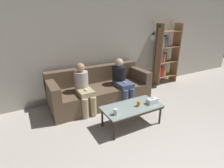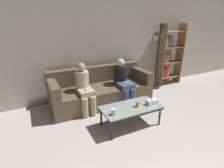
# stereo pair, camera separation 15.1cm
# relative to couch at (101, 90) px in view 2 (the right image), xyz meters

# --- Properties ---
(wall_back) EXTENTS (12.00, 0.06, 2.60)m
(wall_back) POSITION_rel_couch_xyz_m (0.00, 0.53, 0.99)
(wall_back) COLOR #B7B2A3
(wall_back) RESTS_ON ground_plane
(couch) EXTENTS (2.40, 0.92, 0.85)m
(couch) POSITION_rel_couch_xyz_m (0.00, 0.00, 0.00)
(couch) COLOR brown
(couch) RESTS_ON ground_plane
(coffee_table) EXTENTS (1.13, 0.57, 0.41)m
(coffee_table) POSITION_rel_couch_xyz_m (0.12, -1.20, 0.05)
(coffee_table) COLOR #8C9E99
(coffee_table) RESTS_ON ground_plane
(cup_near_left) EXTENTS (0.07, 0.07, 0.10)m
(cup_near_left) POSITION_rel_couch_xyz_m (0.23, -1.25, 0.14)
(cup_near_left) COLOR orange
(cup_near_left) RESTS_ON coffee_table
(cup_near_right) EXTENTS (0.08, 0.08, 0.11)m
(cup_near_right) POSITION_rel_couch_xyz_m (-0.31, -1.31, 0.15)
(cup_near_right) COLOR silver
(cup_near_right) RESTS_ON coffee_table
(tissue_box) EXTENTS (0.22, 0.12, 0.13)m
(tissue_box) POSITION_rel_couch_xyz_m (0.53, -1.29, 0.15)
(tissue_box) COLOR white
(tissue_box) RESTS_ON coffee_table
(bookshelf) EXTENTS (0.77, 0.32, 1.83)m
(bookshelf) POSITION_rel_couch_xyz_m (2.37, 0.30, 0.56)
(bookshelf) COLOR #9E754C
(bookshelf) RESTS_ON ground_plane
(standing_lamp) EXTENTS (0.31, 0.26, 1.85)m
(standing_lamp) POSITION_rel_couch_xyz_m (1.86, 0.16, 0.83)
(standing_lamp) COLOR black
(standing_lamp) RESTS_ON ground_plane
(seated_person_left_end) EXTENTS (0.31, 0.64, 1.08)m
(seated_person_left_end) POSITION_rel_couch_xyz_m (-0.48, -0.22, 0.26)
(seated_person_left_end) COLOR tan
(seated_person_left_end) RESTS_ON ground_plane
(seated_person_mid_left) EXTENTS (0.33, 0.67, 1.08)m
(seated_person_mid_left) POSITION_rel_couch_xyz_m (0.48, -0.22, 0.27)
(seated_person_mid_left) COLOR #47567A
(seated_person_mid_left) RESTS_ON ground_plane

